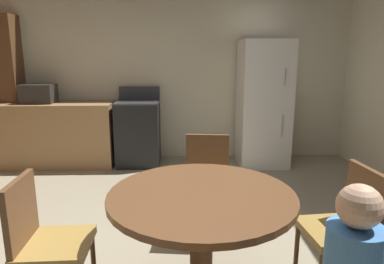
# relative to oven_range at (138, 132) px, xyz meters

# --- Properties ---
(ground_plane) EXTENTS (14.00, 14.00, 0.00)m
(ground_plane) POSITION_rel_oven_range_xyz_m (0.44, -2.48, -0.47)
(ground_plane) COLOR gray
(wall_back) EXTENTS (5.69, 0.12, 2.70)m
(wall_back) POSITION_rel_oven_range_xyz_m (0.44, 0.40, 0.88)
(wall_back) COLOR beige
(wall_back) RESTS_ON ground
(kitchen_counter) EXTENTS (1.76, 0.60, 0.90)m
(kitchen_counter) POSITION_rel_oven_range_xyz_m (-1.23, -0.00, -0.02)
(kitchen_counter) COLOR #9E754C
(kitchen_counter) RESTS_ON ground
(pantry_column) EXTENTS (0.44, 0.36, 2.10)m
(pantry_column) POSITION_rel_oven_range_xyz_m (-1.89, 0.18, 0.58)
(pantry_column) COLOR brown
(pantry_column) RESTS_ON ground
(oven_range) EXTENTS (0.60, 0.60, 1.10)m
(oven_range) POSITION_rel_oven_range_xyz_m (0.00, 0.00, 0.00)
(oven_range) COLOR black
(oven_range) RESTS_ON ground
(refrigerator) EXTENTS (0.68, 0.68, 1.76)m
(refrigerator) POSITION_rel_oven_range_xyz_m (1.78, -0.05, 0.41)
(refrigerator) COLOR white
(refrigerator) RESTS_ON ground
(microwave) EXTENTS (0.44, 0.32, 0.26)m
(microwave) POSITION_rel_oven_range_xyz_m (-1.37, -0.00, 0.56)
(microwave) COLOR #2D2B28
(microwave) RESTS_ON kitchen_counter
(dining_table) EXTENTS (1.11, 1.11, 0.76)m
(dining_table) POSITION_rel_oven_range_xyz_m (0.73, -2.94, 0.13)
(dining_table) COLOR brown
(dining_table) RESTS_ON ground
(chair_north) EXTENTS (0.44, 0.44, 0.87)m
(chair_north) POSITION_rel_oven_range_xyz_m (0.83, -2.01, 0.03)
(chair_north) COLOR brown
(chair_north) RESTS_ON ground
(chair_east) EXTENTS (0.43, 0.43, 0.87)m
(chair_east) POSITION_rel_oven_range_xyz_m (1.66, -2.86, 0.03)
(chair_east) COLOR brown
(chair_east) RESTS_ON ground
(chair_west) EXTENTS (0.41, 0.41, 0.87)m
(chair_west) POSITION_rel_oven_range_xyz_m (-0.21, -2.97, 0.03)
(chair_west) COLOR brown
(chair_west) RESTS_ON ground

